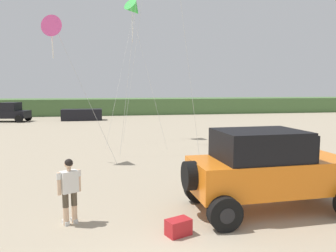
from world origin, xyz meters
name	(u,v)px	position (x,y,z in m)	size (l,w,h in m)	color
dune_ridge	(152,106)	(5.43, 40.39, 1.03)	(90.00, 6.57, 2.05)	#4C703D
jeep	(268,168)	(3.30, 3.65, 1.20)	(4.88, 2.49, 2.26)	orange
person_watching	(69,188)	(-2.01, 3.70, 0.94)	(0.57, 0.43, 1.67)	#DBB28E
cooler_box	(178,227)	(0.51, 2.56, 0.19)	(0.56, 0.36, 0.38)	#B21E23
distant_pickup	(7,113)	(-10.95, 31.67, 0.94)	(4.89, 3.23, 1.98)	black
distant_sedan	(82,115)	(-3.46, 31.73, 0.60)	(4.20, 1.70, 1.20)	black
kite_purple_stunt	(55,28)	(-3.18, 11.17, 6.06)	(3.26, 1.74, 6.64)	#E04C93
kite_orange_streamer	(134,9)	(1.00, 18.02, 8.65)	(2.84, 4.87, 9.40)	green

